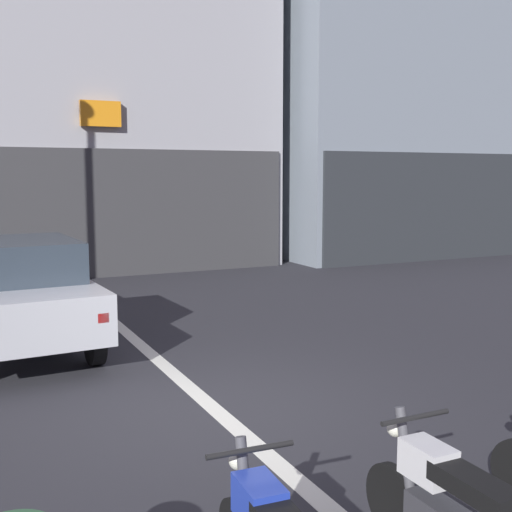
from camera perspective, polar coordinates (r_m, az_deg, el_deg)
ground_plane at (r=7.26m, az=-3.54°, el=-13.49°), size 120.00×120.00×0.00m
lane_centre_line at (r=12.82m, az=-13.74°, el=-4.52°), size 0.20×18.00×0.01m
building_mid_block at (r=20.79m, az=-13.21°, el=20.07°), size 8.08×7.45×14.54m
building_far_right at (r=24.34m, az=8.62°, el=19.19°), size 8.43×9.45×15.32m
car_silver_crossing_near at (r=10.02m, az=-20.29°, el=-2.90°), size 1.97×4.18×1.64m
motorcycle_white_row_left_mid at (r=4.55m, az=16.52°, el=-20.73°), size 0.55×1.67×0.98m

